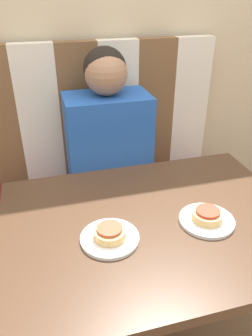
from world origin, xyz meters
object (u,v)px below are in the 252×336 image
at_px(plate_right, 207,220).
at_px(pizza_left, 110,232).
at_px(person, 108,128).
at_px(pizza_right, 207,215).
at_px(plate_left, 110,238).

relative_size(plate_right, pizza_left, 1.82).
bearing_deg(person, plate_right, -77.91).
height_order(person, pizza_right, person).
height_order(pizza_left, pizza_right, same).
distance_m(plate_left, pizza_right, 0.32).
xyz_separation_m(pizza_left, pizza_right, (0.32, 0.00, 0.00)).
distance_m(plate_left, plate_right, 0.32).
relative_size(person, plate_right, 4.06).
bearing_deg(pizza_right, pizza_left, 180.00).
bearing_deg(plate_right, pizza_left, 180.00).
distance_m(person, plate_left, 0.77).
relative_size(plate_left, plate_right, 1.00).
relative_size(plate_right, pizza_right, 1.82).
height_order(plate_left, pizza_left, pizza_left).
height_order(plate_left, pizza_right, pizza_right).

